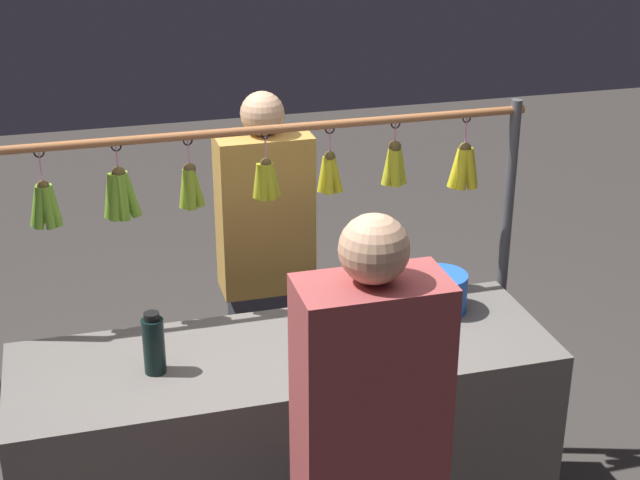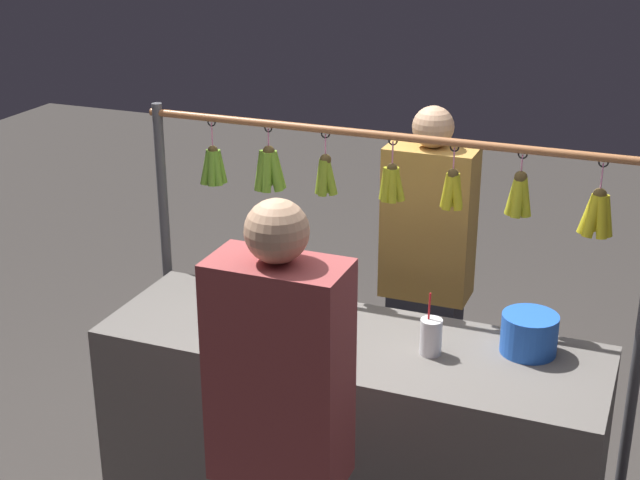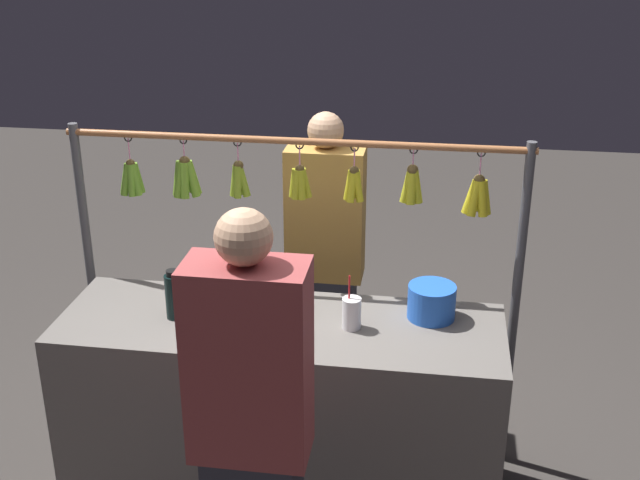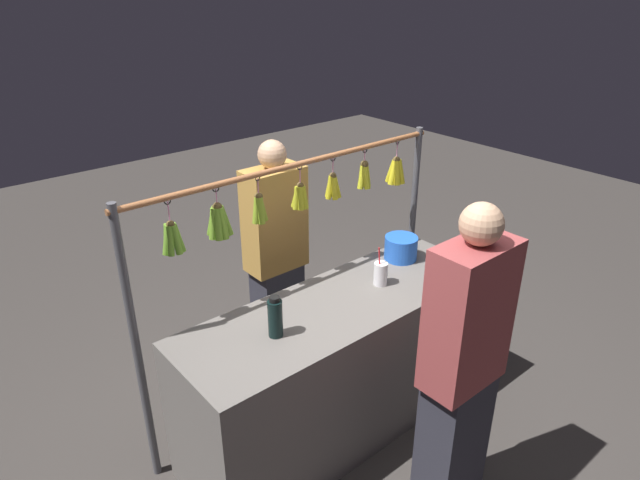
# 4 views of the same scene
# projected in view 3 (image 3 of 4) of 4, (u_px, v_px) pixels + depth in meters

# --- Properties ---
(market_counter) EXTENTS (1.94, 0.64, 0.89)m
(market_counter) POSITION_uv_depth(u_px,v_px,m) (281.00, 409.00, 3.67)
(market_counter) COLOR #66605B
(market_counter) RESTS_ON ground
(display_rack) EXTENTS (2.12, 0.14, 1.63)m
(display_rack) POSITION_uv_depth(u_px,v_px,m) (295.00, 222.00, 3.72)
(display_rack) COLOR #4C4C51
(display_rack) RESTS_ON ground
(water_bottle) EXTENTS (0.08, 0.08, 0.23)m
(water_bottle) POSITION_uv_depth(u_px,v_px,m) (174.00, 295.00, 3.50)
(water_bottle) COLOR black
(water_bottle) RESTS_ON market_counter
(blue_bucket) EXTENTS (0.21, 0.21, 0.15)m
(blue_bucket) POSITION_uv_depth(u_px,v_px,m) (432.00, 302.00, 3.51)
(blue_bucket) COLOR blue
(blue_bucket) RESTS_ON market_counter
(drink_cup) EXTENTS (0.08, 0.08, 0.24)m
(drink_cup) POSITION_uv_depth(u_px,v_px,m) (352.00, 313.00, 3.43)
(drink_cup) COLOR silver
(drink_cup) RESTS_ON market_counter
(vendor_person) EXTENTS (0.39, 0.21, 1.64)m
(vendor_person) POSITION_uv_depth(u_px,v_px,m) (325.00, 269.00, 4.19)
(vendor_person) COLOR #2D2D38
(vendor_person) RESTS_ON ground
(customer_person) EXTENTS (0.41, 0.22, 1.71)m
(customer_person) POSITION_uv_depth(u_px,v_px,m) (252.00, 443.00, 2.79)
(customer_person) COLOR #2D2D38
(customer_person) RESTS_ON ground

